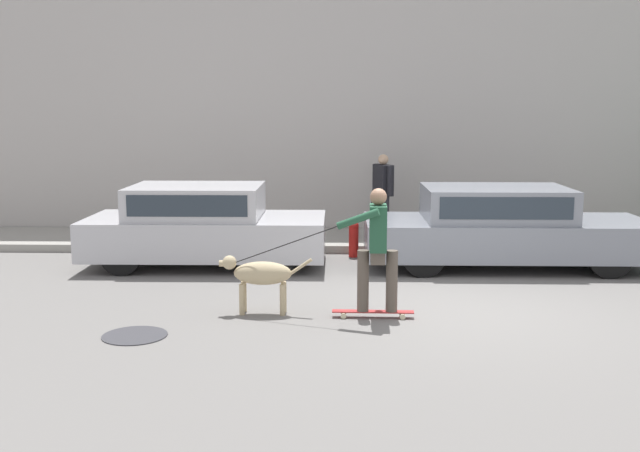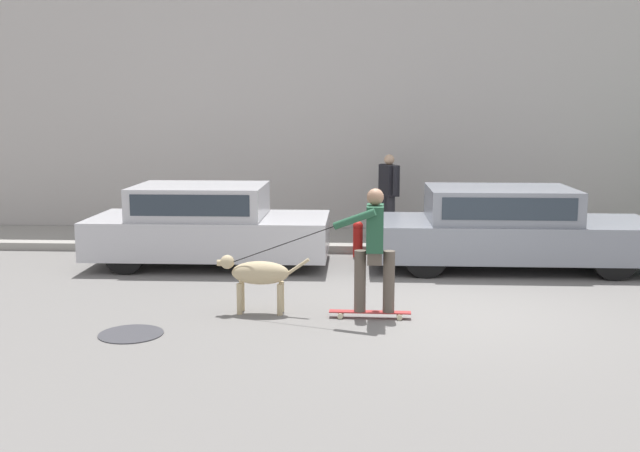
{
  "view_description": "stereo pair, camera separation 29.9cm",
  "coord_description": "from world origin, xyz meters",
  "px_view_note": "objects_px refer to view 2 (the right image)",
  "views": [
    {
      "loc": [
        -1.47,
        -9.4,
        2.58
      ],
      "look_at": [
        -1.74,
        0.97,
        0.95
      ],
      "focal_mm": 42.0,
      "sensor_mm": 36.0,
      "label": 1
    },
    {
      "loc": [
        -1.17,
        -9.38,
        2.58
      ],
      "look_at": [
        -1.74,
        0.97,
        0.95
      ],
      "focal_mm": 42.0,
      "sensor_mm": 36.0,
      "label": 2
    }
  ],
  "objects_px": {
    "parked_car_1": "(507,229)",
    "skateboarder": "(374,245)",
    "pedestrian_with_bag": "(388,192)",
    "fire_hydrant": "(358,238)",
    "parked_car_0": "(208,226)",
    "dog": "(258,274)"
  },
  "relations": [
    {
      "from": "skateboarder",
      "to": "fire_hydrant",
      "type": "xyz_separation_m",
      "value": [
        -0.21,
        3.87,
        -0.59
      ]
    },
    {
      "from": "pedestrian_with_bag",
      "to": "parked_car_1",
      "type": "bearing_deg",
      "value": -70.43
    },
    {
      "from": "pedestrian_with_bag",
      "to": "skateboarder",
      "type": "bearing_deg",
      "value": -117.02
    },
    {
      "from": "parked_car_0",
      "to": "fire_hydrant",
      "type": "height_order",
      "value": "parked_car_0"
    },
    {
      "from": "parked_car_0",
      "to": "parked_car_1",
      "type": "distance_m",
      "value": 4.92
    },
    {
      "from": "skateboarder",
      "to": "pedestrian_with_bag",
      "type": "distance_m",
      "value": 5.14
    },
    {
      "from": "dog",
      "to": "skateboarder",
      "type": "xyz_separation_m",
      "value": [
        1.46,
        -0.16,
        0.42
      ]
    },
    {
      "from": "dog",
      "to": "skateboarder",
      "type": "relative_size",
      "value": 0.51
    },
    {
      "from": "parked_car_1",
      "to": "dog",
      "type": "height_order",
      "value": "parked_car_1"
    },
    {
      "from": "parked_car_0",
      "to": "dog",
      "type": "height_order",
      "value": "parked_car_0"
    },
    {
      "from": "parked_car_0",
      "to": "dog",
      "type": "relative_size",
      "value": 3.31
    },
    {
      "from": "parked_car_1",
      "to": "dog",
      "type": "bearing_deg",
      "value": -141.08
    },
    {
      "from": "parked_car_1",
      "to": "pedestrian_with_bag",
      "type": "height_order",
      "value": "pedestrian_with_bag"
    },
    {
      "from": "parked_car_0",
      "to": "pedestrian_with_bag",
      "type": "xyz_separation_m",
      "value": [
        3.06,
        2.03,
        0.36
      ]
    },
    {
      "from": "pedestrian_with_bag",
      "to": "fire_hydrant",
      "type": "height_order",
      "value": "pedestrian_with_bag"
    },
    {
      "from": "parked_car_1",
      "to": "skateboarder",
      "type": "relative_size",
      "value": 1.98
    },
    {
      "from": "dog",
      "to": "pedestrian_with_bag",
      "type": "relative_size",
      "value": 0.75
    },
    {
      "from": "parked_car_0",
      "to": "parked_car_1",
      "type": "xyz_separation_m",
      "value": [
        4.92,
        0.0,
        -0.01
      ]
    },
    {
      "from": "skateboarder",
      "to": "pedestrian_with_bag",
      "type": "height_order",
      "value": "pedestrian_with_bag"
    },
    {
      "from": "parked_car_0",
      "to": "skateboarder",
      "type": "relative_size",
      "value": 1.69
    },
    {
      "from": "parked_car_1",
      "to": "pedestrian_with_bag",
      "type": "distance_m",
      "value": 2.77
    },
    {
      "from": "dog",
      "to": "pedestrian_with_bag",
      "type": "bearing_deg",
      "value": -108.71
    }
  ]
}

